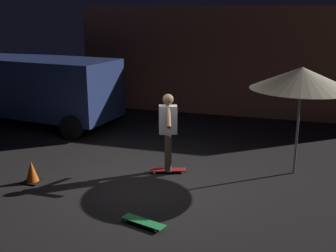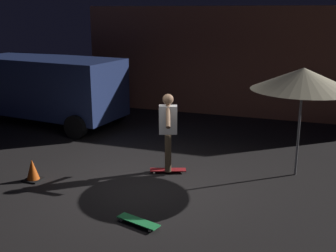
{
  "view_description": "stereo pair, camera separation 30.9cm",
  "coord_description": "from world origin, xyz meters",
  "px_view_note": "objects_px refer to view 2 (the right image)",
  "views": [
    {
      "loc": [
        2.71,
        -7.37,
        3.41
      ],
      "look_at": [
        0.18,
        0.77,
        1.05
      ],
      "focal_mm": 44.79,
      "sensor_mm": 36.0,
      "label": 1
    },
    {
      "loc": [
        3.0,
        -7.27,
        3.41
      ],
      "look_at": [
        0.18,
        0.77,
        1.05
      ],
      "focal_mm": 44.79,
      "sensor_mm": 36.0,
      "label": 2
    }
  ],
  "objects_px": {
    "skateboard_spare": "(138,222)",
    "skater": "(168,127)",
    "parked_van": "(49,86)",
    "traffic_cone": "(33,171)",
    "patio_umbrella": "(303,79)",
    "skateboard_ridden": "(168,170)"
  },
  "relations": [
    {
      "from": "skater",
      "to": "skateboard_ridden",
      "type": "bearing_deg",
      "value": -75.96
    },
    {
      "from": "skateboard_spare",
      "to": "skater",
      "type": "height_order",
      "value": "skater"
    },
    {
      "from": "skateboard_spare",
      "to": "traffic_cone",
      "type": "height_order",
      "value": "traffic_cone"
    },
    {
      "from": "parked_van",
      "to": "skateboard_spare",
      "type": "distance_m",
      "value": 7.28
    },
    {
      "from": "patio_umbrella",
      "to": "skater",
      "type": "bearing_deg",
      "value": -163.29
    },
    {
      "from": "parked_van",
      "to": "traffic_cone",
      "type": "xyz_separation_m",
      "value": [
        2.34,
        -4.05,
        -0.95
      ]
    },
    {
      "from": "patio_umbrella",
      "to": "skateboard_spare",
      "type": "relative_size",
      "value": 2.86
    },
    {
      "from": "parked_van",
      "to": "traffic_cone",
      "type": "relative_size",
      "value": 10.43
    },
    {
      "from": "parked_van",
      "to": "skater",
      "type": "relative_size",
      "value": 2.87
    },
    {
      "from": "patio_umbrella",
      "to": "skateboard_spare",
      "type": "height_order",
      "value": "patio_umbrella"
    },
    {
      "from": "skateboard_spare",
      "to": "skater",
      "type": "xyz_separation_m",
      "value": [
        -0.3,
        2.34,
        0.98
      ]
    },
    {
      "from": "patio_umbrella",
      "to": "skater",
      "type": "xyz_separation_m",
      "value": [
        -2.62,
        -0.79,
        -1.04
      ]
    },
    {
      "from": "skateboard_ridden",
      "to": "skater",
      "type": "bearing_deg",
      "value": 104.04
    },
    {
      "from": "skater",
      "to": "skateboard_spare",
      "type": "bearing_deg",
      "value": -82.63
    },
    {
      "from": "skateboard_spare",
      "to": "patio_umbrella",
      "type": "bearing_deg",
      "value": 53.43
    },
    {
      "from": "traffic_cone",
      "to": "skater",
      "type": "bearing_deg",
      "value": 28.23
    },
    {
      "from": "skateboard_ridden",
      "to": "skater",
      "type": "distance_m",
      "value": 0.98
    },
    {
      "from": "skateboard_ridden",
      "to": "traffic_cone",
      "type": "bearing_deg",
      "value": -151.77
    },
    {
      "from": "skater",
      "to": "traffic_cone",
      "type": "bearing_deg",
      "value": -151.77
    },
    {
      "from": "skateboard_ridden",
      "to": "skater",
      "type": "relative_size",
      "value": 0.48
    },
    {
      "from": "parked_van",
      "to": "skater",
      "type": "xyz_separation_m",
      "value": [
        4.83,
        -2.71,
        -0.12
      ]
    },
    {
      "from": "parked_van",
      "to": "skateboard_spare",
      "type": "xyz_separation_m",
      "value": [
        5.14,
        -5.04,
        -1.11
      ]
    }
  ]
}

